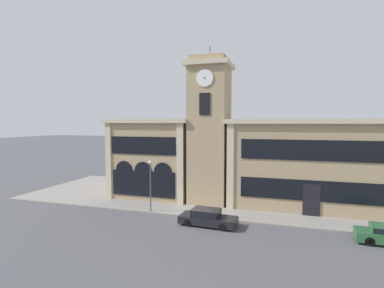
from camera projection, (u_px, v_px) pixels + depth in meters
The scene contains 7 objects.
ground_plane at pixel (194, 218), 27.27m from camera, with size 300.00×300.00×0.00m, color #4C4C51.
sidewalk_kerb at pixel (214, 197), 34.55m from camera, with size 44.11×15.32×0.15m.
clock_tower at pixel (209, 131), 31.95m from camera, with size 4.65×4.65×16.74m.
town_hall_left_wing at pixel (161, 156), 36.99m from camera, with size 9.95×10.50×9.12m.
town_hall_right_wing at pixel (308, 162), 31.90m from camera, with size 16.48×10.50×9.05m.
parked_car_near at pixel (207, 217), 25.32m from camera, with size 4.94×2.15×1.40m.
street_lamp at pixel (150, 177), 28.69m from camera, with size 0.36×0.36×4.94m.
Camera 1 is at (7.79, -25.56, 8.68)m, focal length 28.00 mm.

